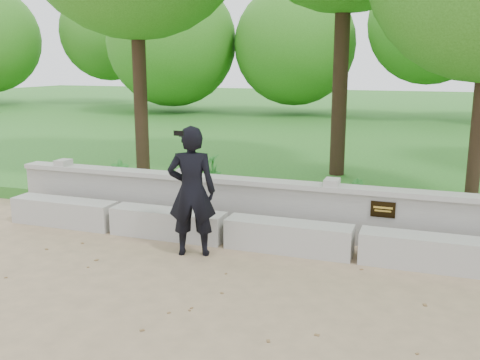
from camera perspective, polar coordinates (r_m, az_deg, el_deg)
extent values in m
plane|color=tan|center=(6.20, 9.84, -14.20)|extent=(80.00, 80.00, 0.00)
cube|color=#2C6222|center=(19.69, 16.91, 4.18)|extent=(40.00, 22.00, 0.25)
cube|color=#AEABA4|center=(9.76, -18.23, -3.28)|extent=(1.90, 0.45, 0.45)
cube|color=#AEABA4|center=(8.71, -7.70, -4.62)|extent=(1.90, 0.45, 0.45)
cube|color=#AEABA4|center=(8.03, 5.18, -6.04)|extent=(1.90, 0.45, 0.45)
cube|color=#AEABA4|center=(7.81, 19.64, -7.27)|extent=(1.90, 0.45, 0.45)
cube|color=#A3A19A|center=(8.47, 12.98, -4.03)|extent=(12.50, 0.25, 0.82)
cube|color=#AEABA4|center=(8.35, 13.13, -1.07)|extent=(12.50, 0.35, 0.08)
cube|color=black|center=(8.25, 15.00, -3.05)|extent=(0.36, 0.02, 0.24)
imported|color=black|center=(7.71, -5.17, -1.21)|extent=(0.80, 0.65, 1.90)
cube|color=black|center=(7.21, -6.57, 4.98)|extent=(0.14, 0.06, 0.07)
cylinder|color=#382619|center=(12.35, -10.67, 11.14)|extent=(0.31, 0.31, 4.56)
cylinder|color=#382619|center=(12.22, 10.71, 12.22)|extent=(0.34, 0.34, 5.03)
cylinder|color=#382619|center=(9.96, 24.15, 6.63)|extent=(0.23, 0.23, 3.39)
imported|color=#287728|center=(10.64, -12.62, 0.32)|extent=(0.43, 0.41, 0.68)
imported|color=#287728|center=(9.13, 12.09, -1.84)|extent=(0.37, 0.41, 0.61)
imported|color=#287728|center=(11.25, -2.96, 1.16)|extent=(0.46, 0.47, 0.64)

